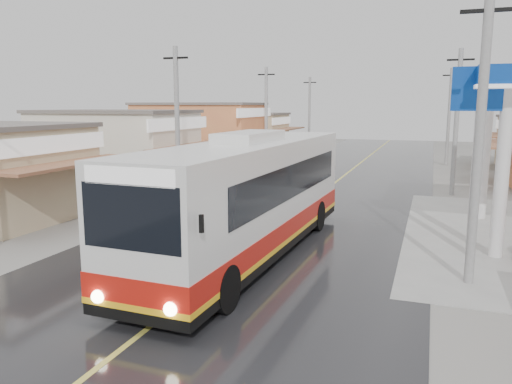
# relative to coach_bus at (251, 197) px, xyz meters

# --- Properties ---
(ground) EXTENTS (120.00, 120.00, 0.00)m
(ground) POSITION_rel_coach_bus_xyz_m (-0.25, -0.49, -1.99)
(ground) COLOR slate
(ground) RESTS_ON ground
(road) EXTENTS (12.00, 90.00, 0.02)m
(road) POSITION_rel_coach_bus_xyz_m (-0.25, 14.51, -1.98)
(road) COLOR black
(road) RESTS_ON ground
(centre_line) EXTENTS (0.15, 90.00, 0.01)m
(centre_line) POSITION_rel_coach_bus_xyz_m (-0.25, 14.51, -1.96)
(centre_line) COLOR #D8CC4C
(centre_line) RESTS_ON road
(shopfronts_left) EXTENTS (11.00, 44.00, 5.20)m
(shopfronts_left) POSITION_rel_coach_bus_xyz_m (-13.25, 17.51, -1.99)
(shopfronts_left) COLOR tan
(shopfronts_left) RESTS_ON ground
(utility_poles_left) EXTENTS (1.60, 50.00, 8.00)m
(utility_poles_left) POSITION_rel_coach_bus_xyz_m (-7.25, 15.51, -1.99)
(utility_poles_left) COLOR gray
(utility_poles_left) RESTS_ON ground
(utility_poles_right) EXTENTS (1.60, 36.00, 8.00)m
(utility_poles_right) POSITION_rel_coach_bus_xyz_m (6.75, 14.51, -1.99)
(utility_poles_right) COLOR gray
(utility_poles_right) RESTS_ON ground
(coach_bus) EXTENTS (3.44, 13.30, 4.12)m
(coach_bus) POSITION_rel_coach_bus_xyz_m (0.00, 0.00, 0.00)
(coach_bus) COLOR silver
(coach_bus) RESTS_ON road
(second_bus) EXTENTS (3.24, 8.93, 2.90)m
(second_bus) POSITION_rel_coach_bus_xyz_m (-5.29, 18.01, -0.42)
(second_bus) COLOR silver
(second_bus) RESTS_ON road
(cyclist) EXTENTS (0.90, 2.06, 2.15)m
(cyclist) POSITION_rel_coach_bus_xyz_m (-4.38, 6.26, -1.28)
(cyclist) COLOR black
(cyclist) RESTS_ON ground
(tricycle_near) EXTENTS (1.45, 2.12, 1.62)m
(tricycle_near) POSITION_rel_coach_bus_xyz_m (-8.77, 9.17, -1.06)
(tricycle_near) COLOR #26262D
(tricycle_near) RESTS_ON ground
(tyre_stack) EXTENTS (0.84, 0.84, 0.43)m
(tyre_stack) POSITION_rel_coach_bus_xyz_m (-6.88, 7.29, -1.77)
(tyre_stack) COLOR black
(tyre_stack) RESTS_ON ground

